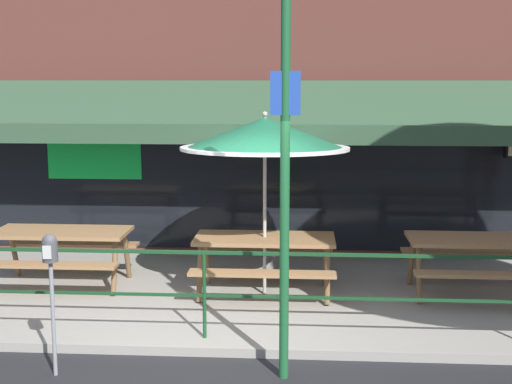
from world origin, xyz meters
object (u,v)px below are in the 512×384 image
at_px(picnic_table_centre, 265,249).
at_px(patio_umbrella_centre, 265,135).
at_px(picnic_table_right, 479,250).
at_px(street_sign_pole, 285,178).
at_px(picnic_table_left, 62,242).
at_px(parking_meter_near, 50,262).

distance_m(picnic_table_centre, patio_umbrella_centre, 1.47).
relative_size(picnic_table_right, street_sign_pole, 0.47).
bearing_deg(picnic_table_left, patio_umbrella_centre, -4.48).
xyz_separation_m(patio_umbrella_centre, street_sign_pole, (0.32, -2.36, -0.21)).
bearing_deg(street_sign_pole, picnic_table_left, 139.95).
bearing_deg(patio_umbrella_centre, street_sign_pole, -82.38).
height_order(picnic_table_right, street_sign_pole, street_sign_pole).
bearing_deg(street_sign_pole, parking_meter_near, -177.57).
bearing_deg(street_sign_pole, picnic_table_right, 45.65).
distance_m(picnic_table_left, street_sign_pole, 4.20).
distance_m(patio_umbrella_centre, parking_meter_near, 3.29).
bearing_deg(parking_meter_near, picnic_table_right, 28.93).
height_order(picnic_table_centre, picnic_table_right, same).
bearing_deg(street_sign_pole, picnic_table_centre, 97.63).
bearing_deg(picnic_table_centre, parking_meter_near, -128.12).
height_order(picnic_table_centre, patio_umbrella_centre, patio_umbrella_centre).
height_order(patio_umbrella_centre, parking_meter_near, patio_umbrella_centre).
bearing_deg(picnic_table_left, street_sign_pole, -40.05).
xyz_separation_m(picnic_table_left, patio_umbrella_centre, (2.75, -0.22, 1.47)).
bearing_deg(patio_umbrella_centre, picnic_table_centre, -90.00).
distance_m(picnic_table_centre, parking_meter_near, 3.15).
xyz_separation_m(patio_umbrella_centre, parking_meter_near, (-1.93, -2.46, -1.03)).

